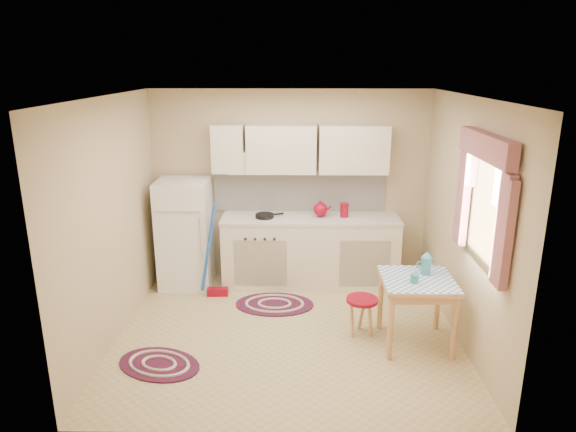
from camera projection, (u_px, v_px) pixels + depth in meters
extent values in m
plane|color=tan|center=(288.00, 332.00, 5.57)|extent=(3.60, 3.60, 0.00)
cube|color=silver|center=(288.00, 96.00, 4.86)|extent=(3.60, 3.20, 0.04)
cube|color=tan|center=(290.00, 186.00, 6.75)|extent=(3.60, 0.04, 2.50)
cube|color=tan|center=(284.00, 288.00, 3.68)|extent=(3.60, 0.04, 2.50)
cube|color=tan|center=(112.00, 221.00, 5.24)|extent=(0.04, 3.20, 2.50)
cube|color=tan|center=(466.00, 223.00, 5.18)|extent=(0.04, 3.20, 2.50)
cube|color=white|center=(300.00, 191.00, 6.75)|extent=(2.25, 0.03, 0.55)
cube|color=silver|center=(300.00, 149.00, 6.44)|extent=(2.25, 0.33, 0.60)
cube|color=white|center=(486.00, 210.00, 4.57)|extent=(0.04, 0.85, 0.95)
cube|color=white|center=(185.00, 234.00, 6.59)|extent=(0.65, 0.60, 1.40)
cube|color=silver|center=(310.00, 252.00, 6.69)|extent=(2.25, 0.60, 0.88)
cube|color=beige|center=(311.00, 218.00, 6.55)|extent=(2.27, 0.62, 0.04)
cylinder|color=black|center=(265.00, 216.00, 6.50)|extent=(0.30, 0.30, 0.05)
cylinder|color=maroon|center=(344.00, 211.00, 6.52)|extent=(0.13, 0.13, 0.16)
cube|color=#E1AA70|center=(416.00, 312.00, 5.25)|extent=(0.72, 0.72, 0.72)
cylinder|color=maroon|center=(361.00, 316.00, 5.47)|extent=(0.39, 0.39, 0.42)
cylinder|color=teal|center=(414.00, 279.00, 5.04)|extent=(0.11, 0.11, 0.10)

